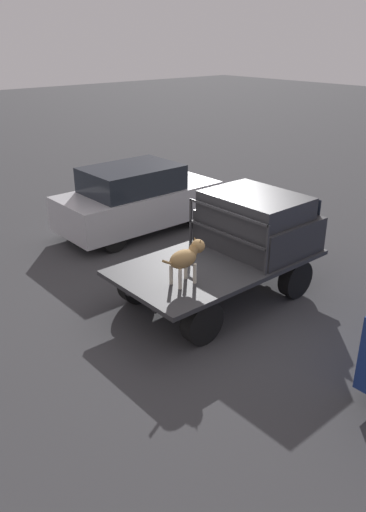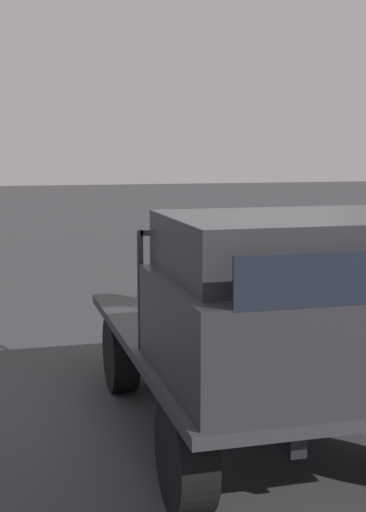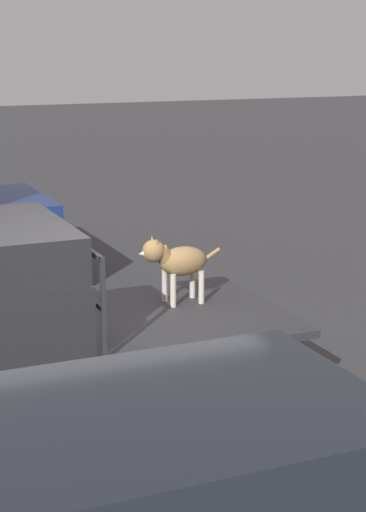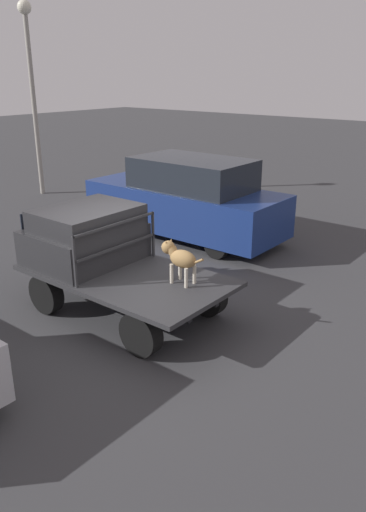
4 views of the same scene
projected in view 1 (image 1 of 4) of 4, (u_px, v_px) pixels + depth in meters
name	position (u px, v px, depth m)	size (l,w,h in m)	color
ground_plane	(217.00, 298.00, 9.28)	(80.00, 80.00, 0.00)	#38383A
flatbed_truck	(217.00, 270.00, 9.04)	(3.78, 2.06, 0.78)	black
truck_cab	(257.00, 222.00, 9.36)	(1.59, 1.94, 1.04)	#28282B
truck_headboard	(226.00, 227.00, 8.83)	(0.04, 1.94, 0.89)	#2D2D30
dog	(187.00, 257.00, 7.99)	(0.90, 0.30, 0.72)	beige
parked_sedan	(138.00, 199.00, 12.18)	(4.03, 1.72, 1.65)	black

